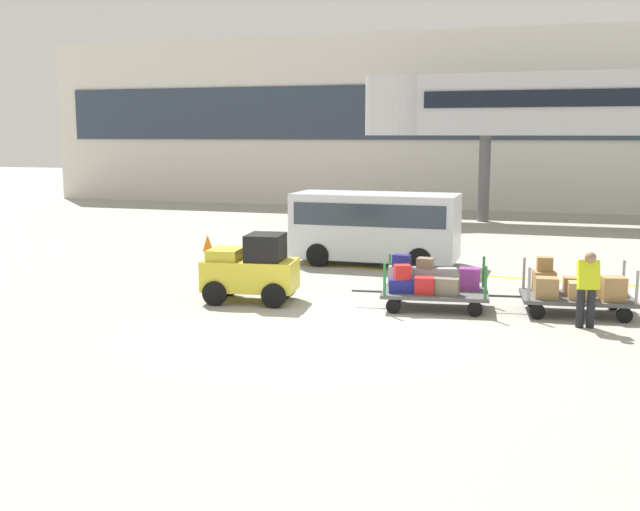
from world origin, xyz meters
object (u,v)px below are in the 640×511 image
at_px(baggage_cart_middle, 576,290).
at_px(shuttle_van, 375,223).
at_px(safety_cone_near, 208,243).
at_px(baggage_cart_lead, 430,284).
at_px(baggage_tug, 252,269).
at_px(baggage_handler, 588,286).

xyz_separation_m(baggage_cart_middle, shuttle_van, (-5.55, 4.94, 0.71)).
bearing_deg(shuttle_van, safety_cone_near, 171.85).
bearing_deg(baggage_cart_lead, shuttle_van, 115.12).
relative_size(baggage_cart_lead, baggage_cart_middle, 1.00).
bearing_deg(baggage_cart_middle, safety_cone_near, 153.10).
distance_m(baggage_tug, safety_cone_near, 7.96).
height_order(baggage_handler, shuttle_van, shuttle_van).
xyz_separation_m(baggage_cart_middle, baggage_handler, (0.18, -1.23, 0.34)).
xyz_separation_m(baggage_cart_lead, safety_cone_near, (-8.32, 6.13, -0.27)).
bearing_deg(baggage_cart_lead, baggage_tug, -172.28).
distance_m(baggage_cart_middle, baggage_handler, 1.29).
bearing_deg(baggage_tug, baggage_cart_lead, 7.72).
distance_m(baggage_cart_lead, baggage_cart_middle, 3.09).
bearing_deg(baggage_cart_middle, baggage_cart_lead, -173.36).
relative_size(baggage_handler, shuttle_van, 0.33).
xyz_separation_m(baggage_handler, shuttle_van, (-5.73, 6.17, 0.37)).
relative_size(baggage_tug, baggage_handler, 1.42).
relative_size(baggage_tug, baggage_cart_lead, 0.72).
height_order(baggage_tug, safety_cone_near, baggage_tug).
height_order(baggage_tug, baggage_cart_middle, baggage_tug).
bearing_deg(baggage_cart_lead, safety_cone_near, 143.60).
xyz_separation_m(baggage_tug, shuttle_van, (1.53, 5.84, 0.48)).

